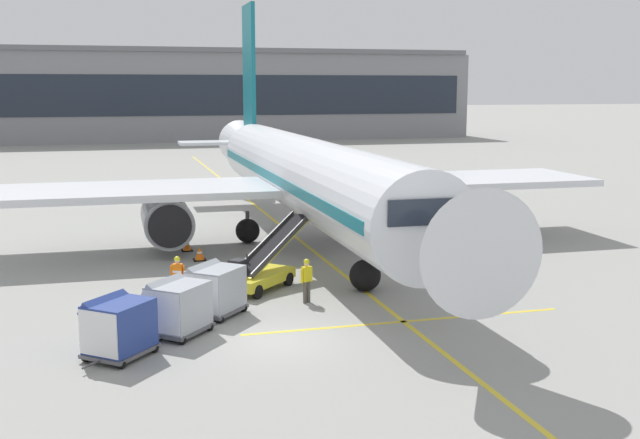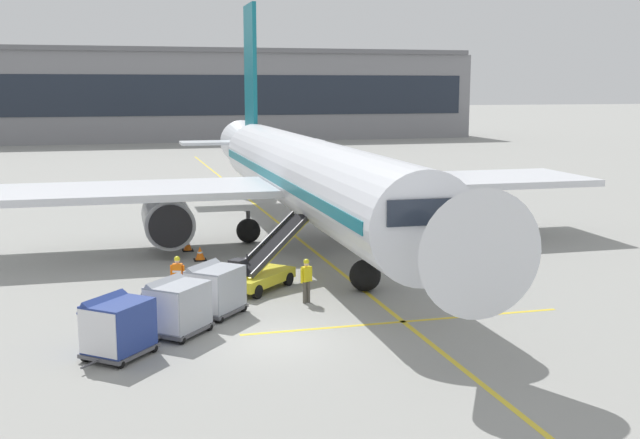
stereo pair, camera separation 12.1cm
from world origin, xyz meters
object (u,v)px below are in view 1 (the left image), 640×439
at_px(belt_loader, 261,269).
at_px(baggage_cart_lead, 215,289).
at_px(baggage_cart_second, 177,306).
at_px(safety_cone_wingtip, 187,245).
at_px(ground_crew_by_loader, 178,275).
at_px(ground_crew_by_carts, 307,278).
at_px(safety_cone_engine_keepout, 200,254).
at_px(parked_airplane, 305,176).
at_px(baggage_cart_third, 118,326).

distance_m(belt_loader, baggage_cart_lead, 4.14).
distance_m(belt_loader, baggage_cart_second, 6.65).
bearing_deg(belt_loader, safety_cone_wingtip, 104.87).
relative_size(baggage_cart_second, ground_crew_by_loader, 1.48).
bearing_deg(ground_crew_by_carts, baggage_cart_lead, -168.93).
bearing_deg(baggage_cart_second, belt_loader, 53.85).
bearing_deg(baggage_cart_second, safety_cone_engine_keepout, 79.75).
bearing_deg(parked_airplane, baggage_cart_lead, -118.07).
relative_size(parked_airplane, ground_crew_by_carts, 24.28).
relative_size(baggage_cart_second, safety_cone_wingtip, 4.14).
xyz_separation_m(parked_airplane, baggage_cart_second, (-8.03, -14.17, -2.60)).
distance_m(parked_airplane, safety_cone_engine_keepout, 7.37).
height_order(parked_airplane, ground_crew_by_loader, parked_airplane).
height_order(baggage_cart_third, safety_cone_wingtip, baggage_cart_third).
bearing_deg(ground_crew_by_loader, parked_airplane, 51.76).
relative_size(baggage_cart_lead, safety_cone_wingtip, 4.14).
bearing_deg(baggage_cart_third, baggage_cart_second, 41.96).
distance_m(ground_crew_by_carts, safety_cone_engine_keepout, 9.23).
bearing_deg(ground_crew_by_loader, belt_loader, 13.76).
relative_size(parked_airplane, belt_loader, 8.92).
height_order(baggage_cart_second, safety_cone_engine_keepout, baggage_cart_second).
bearing_deg(baggage_cart_third, safety_cone_wingtip, 76.70).
distance_m(belt_loader, ground_crew_by_carts, 2.95).
relative_size(baggage_cart_third, ground_crew_by_carts, 1.48).
distance_m(safety_cone_engine_keepout, safety_cone_wingtip, 2.42).
height_order(baggage_cart_second, safety_cone_wingtip, baggage_cart_second).
distance_m(baggage_cart_third, safety_cone_engine_keepout, 13.75).
relative_size(belt_loader, baggage_cart_lead, 1.84).
bearing_deg(baggage_cart_lead, belt_loader, 54.72).
relative_size(belt_loader, ground_crew_by_carts, 2.72).
height_order(baggage_cart_second, ground_crew_by_carts, baggage_cart_second).
xyz_separation_m(baggage_cart_second, ground_crew_by_loader, (0.41, 4.51, -0.00)).
bearing_deg(safety_cone_engine_keepout, baggage_cart_second, -100.25).
bearing_deg(baggage_cart_second, baggage_cart_third, -138.04).
distance_m(baggage_cart_second, safety_cone_engine_keepout, 11.56).
relative_size(baggage_cart_third, ground_crew_by_loader, 1.48).
distance_m(baggage_cart_lead, ground_crew_by_carts, 3.73).
relative_size(belt_loader, ground_crew_by_loader, 2.72).
bearing_deg(safety_cone_engine_keepout, ground_crew_by_carts, -70.06).
xyz_separation_m(baggage_cart_lead, ground_crew_by_carts, (3.66, 0.72, -0.00)).
bearing_deg(belt_loader, ground_crew_by_loader, -166.24).
bearing_deg(ground_crew_by_carts, belt_loader, 115.52).
distance_m(baggage_cart_second, ground_crew_by_loader, 4.52).
bearing_deg(safety_cone_wingtip, baggage_cart_lead, -90.81).
xyz_separation_m(parked_airplane, ground_crew_by_carts, (-2.84, -11.47, -2.61)).
relative_size(parked_airplane, baggage_cart_lead, 16.37).
height_order(baggage_cart_third, safety_cone_engine_keepout, baggage_cart_third).
relative_size(baggage_cart_lead, baggage_cart_third, 1.00).
height_order(belt_loader, ground_crew_by_loader, belt_loader).
xyz_separation_m(ground_crew_by_loader, ground_crew_by_carts, (4.78, -1.80, 0.00)).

